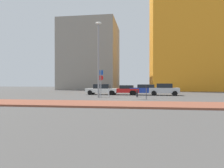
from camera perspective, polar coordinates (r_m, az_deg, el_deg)
ground_plane at (r=21.19m, az=3.27°, el=-4.22°), size 120.00×120.00×0.00m
sidewalk_brick at (r=15.17m, az=1.35°, el=-5.79°), size 40.00×4.15×0.14m
parked_car_white at (r=28.29m, az=-2.92°, el=-1.50°), size 4.46×2.06×1.49m
parked_car_red at (r=27.85m, az=3.61°, el=-1.68°), size 4.35×2.13×1.34m
parked_car_blue at (r=27.71m, az=9.17°, el=-1.54°), size 4.45×2.24×1.46m
parked_car_silver at (r=27.58m, az=14.72°, el=-1.46°), size 4.03×2.27×1.59m
parking_sign_post at (r=23.20m, az=-3.22°, el=1.15°), size 0.59×0.16×3.19m
parking_meter at (r=20.74m, az=9.80°, el=-1.75°), size 0.18×0.14×1.44m
street_lamp at (r=22.90m, az=-3.89°, el=8.57°), size 0.70×0.36×8.63m
traffic_bollard_near at (r=23.63m, az=7.22°, el=-2.72°), size 0.17×0.17×0.85m
traffic_bollard_mid at (r=24.25m, az=-0.94°, el=-2.42°), size 0.14×0.14×1.03m
building_colorful_midrise at (r=49.79m, az=21.27°, el=14.05°), size 17.04×15.24×26.98m
building_under_construction at (r=52.58m, az=-6.11°, el=7.78°), size 13.59×13.99×16.95m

